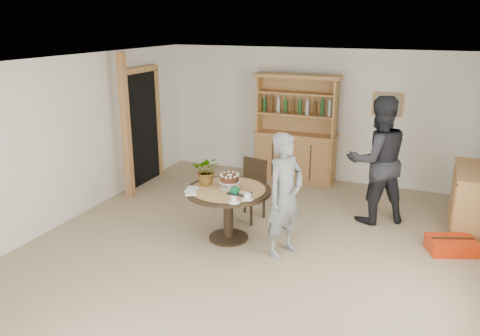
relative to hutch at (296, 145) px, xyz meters
name	(u,v)px	position (x,y,z in m)	size (l,w,h in m)	color
ground	(247,255)	(0.30, -3.24, -0.69)	(7.00, 7.00, 0.00)	tan
room_shell	(249,127)	(0.30, -3.23, 1.05)	(6.04, 7.04, 2.52)	white
doorway	(142,125)	(-2.63, -1.24, 0.42)	(0.13, 1.10, 2.18)	black
pine_post	(126,128)	(-2.40, -2.04, 0.56)	(0.12, 0.12, 2.50)	#AE7449
hutch	(296,145)	(0.00, 0.00, 0.00)	(1.62, 0.54, 2.04)	#B37A4C
sideboard	(472,200)	(3.04, -1.24, -0.22)	(0.54, 1.26, 0.94)	#B37A4C
dining_table	(228,199)	(-0.13, -2.88, -0.08)	(1.20, 1.20, 0.76)	black
dining_chair	(251,185)	(-0.12, -2.05, -0.15)	(0.50, 0.50, 0.95)	black
birthday_cake	(230,179)	(-0.13, -2.83, 0.19)	(0.30, 0.30, 0.20)	white
flower_vase	(207,170)	(-0.48, -2.83, 0.28)	(0.38, 0.33, 0.42)	#3F7233
gift_tray	(239,192)	(0.08, -3.01, 0.10)	(0.30, 0.20, 0.08)	black
coffee_cup_a	(247,197)	(0.27, -3.16, 0.11)	(0.15, 0.15, 0.09)	white
coffee_cup_b	(234,200)	(0.15, -3.33, 0.11)	(0.15, 0.15, 0.08)	white
napkins	(191,191)	(-0.54, -3.20, 0.09)	(0.24, 0.33, 0.03)	white
teen_boy	(285,195)	(0.72, -2.98, 0.14)	(0.60, 0.40, 1.65)	slate
adult_person	(377,160)	(1.67, -1.43, 0.29)	(0.95, 0.74, 1.95)	black
red_suitcase	(451,245)	(2.80, -2.10, -0.59)	(0.70, 0.59, 0.21)	red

